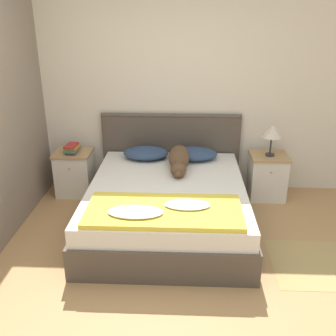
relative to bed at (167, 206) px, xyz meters
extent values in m
plane|color=tan|center=(-0.12, -1.04, -0.25)|extent=(16.00, 16.00, 0.00)
cube|color=beige|center=(-0.12, 1.09, 1.03)|extent=(9.00, 0.06, 2.55)
cube|color=gray|center=(-1.63, 0.01, 1.03)|extent=(0.06, 3.10, 2.55)
cube|color=#4C4238|center=(0.00, 0.00, -0.09)|extent=(1.67, 1.99, 0.32)
cube|color=silver|center=(0.00, 0.00, 0.16)|extent=(1.61, 1.93, 0.18)
cube|color=#4C4238|center=(0.00, 1.02, 0.24)|extent=(1.75, 0.04, 0.97)
cylinder|color=#4C4238|center=(0.00, 1.02, 0.72)|extent=(1.75, 0.06, 0.06)
cube|color=silver|center=(-1.20, 0.77, 0.02)|extent=(0.43, 0.39, 0.53)
cube|color=tan|center=(-1.20, 0.77, 0.30)|extent=(0.45, 0.41, 0.03)
sphere|color=tan|center=(-1.20, 0.57, 0.17)|extent=(0.02, 0.02, 0.02)
cube|color=silver|center=(1.20, 0.77, 0.02)|extent=(0.43, 0.39, 0.53)
cube|color=tan|center=(1.20, 0.77, 0.30)|extent=(0.45, 0.41, 0.03)
sphere|color=tan|center=(1.20, 0.57, 0.17)|extent=(0.02, 0.02, 0.02)
ellipsoid|color=navy|center=(-0.29, 0.75, 0.32)|extent=(0.55, 0.39, 0.13)
ellipsoid|color=navy|center=(0.29, 0.75, 0.32)|extent=(0.55, 0.39, 0.13)
cube|color=yellow|center=(0.00, -0.62, 0.28)|extent=(1.39, 0.64, 0.04)
ellipsoid|color=silver|center=(-0.24, -0.72, 0.31)|extent=(0.49, 0.26, 0.04)
ellipsoid|color=silver|center=(0.21, -0.56, 0.31)|extent=(0.42, 0.22, 0.03)
ellipsoid|color=brown|center=(0.11, 0.50, 0.37)|extent=(0.24, 0.54, 0.23)
sphere|color=brown|center=(0.11, 0.19, 0.34)|extent=(0.17, 0.17, 0.17)
ellipsoid|color=brown|center=(0.11, 0.11, 0.32)|extent=(0.08, 0.10, 0.07)
cone|color=brown|center=(0.07, 0.20, 0.40)|extent=(0.06, 0.06, 0.06)
cone|color=brown|center=(0.16, 0.20, 0.40)|extent=(0.06, 0.06, 0.06)
ellipsoid|color=brown|center=(0.15, 0.72, 0.31)|extent=(0.16, 0.24, 0.08)
cube|color=#703D7F|center=(-1.21, 0.76, 0.33)|extent=(0.15, 0.19, 0.03)
cube|color=#337547|center=(-1.20, 0.74, 0.36)|extent=(0.16, 0.24, 0.03)
cube|color=orange|center=(-1.20, 0.75, 0.38)|extent=(0.16, 0.20, 0.02)
cube|color=#AD2D28|center=(-1.20, 0.75, 0.41)|extent=(0.14, 0.22, 0.02)
cylinder|color=#2D2D33|center=(1.20, 0.75, 0.32)|extent=(0.11, 0.11, 0.02)
cylinder|color=#2D2D33|center=(1.20, 0.75, 0.44)|extent=(0.02, 0.02, 0.21)
cone|color=beige|center=(1.20, 0.75, 0.62)|extent=(0.24, 0.24, 0.15)
cube|color=tan|center=(1.49, -0.63, -0.25)|extent=(0.98, 0.78, 0.00)
camera|label=1|loc=(0.17, -3.73, 1.96)|focal=42.00mm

